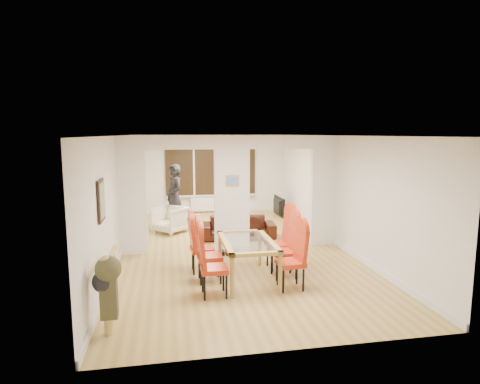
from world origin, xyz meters
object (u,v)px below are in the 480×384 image
object	(u,v)px
dining_chair_lb	(210,252)
armchair	(170,220)
bowl	(226,217)
bottle	(236,213)
dining_chair_la	(214,264)
dining_table	(247,260)
dining_chair_lc	(202,245)
sofa	(238,228)
coffee_table	(230,222)
dining_chair_ra	(291,258)
dining_chair_rc	(279,240)
dining_chair_rb	(284,248)
person	(174,197)
television	(276,206)

from	to	relation	value
dining_chair_lb	armchair	xyz separation A→B (m)	(-0.67, 3.81, -0.19)
armchair	bowl	world-z (taller)	armchair
bottle	bowl	xyz separation A→B (m)	(-0.27, 0.10, -0.12)
dining_chair_la	dining_table	bearing A→B (deg)	41.63
dining_chair_lc	sofa	distance (m)	2.62
coffee_table	dining_chair_ra	bearing A→B (deg)	-86.32
dining_chair_rc	sofa	size ratio (longest dim) A/B	0.62
dining_chair_rc	bottle	xyz separation A→B (m)	(-0.24, 3.64, -0.18)
dining_chair_lb	coffee_table	size ratio (longest dim) A/B	1.00
dining_chair_lb	dining_chair_rb	distance (m)	1.38
dining_chair_ra	bottle	size ratio (longest dim) A/B	3.69
bowl	dining_chair_la	bearing A→B (deg)	-100.64
dining_chair_rb	sofa	xyz separation A→B (m)	(-0.34, 2.90, -0.29)
dining_chair_lb	armchair	bearing A→B (deg)	98.16
sofa	dining_table	bearing A→B (deg)	-91.82
dining_table	person	bearing A→B (deg)	105.74
sofa	bowl	xyz separation A→B (m)	(-0.11, 1.32, 0.01)
dining_chair_la	dining_chair_ra	size ratio (longest dim) A/B	1.00
dining_chair_la	dining_chair_rb	size ratio (longest dim) A/B	0.97
dining_chair_rc	dining_chair_lc	bearing A→B (deg)	166.04
dining_chair_lb	television	size ratio (longest dim) A/B	1.01
dining_chair_ra	coffee_table	size ratio (longest dim) A/B	0.99
dining_chair_lc	television	xyz separation A→B (m)	(2.82, 4.92, -0.22)
armchair	coffee_table	world-z (taller)	armchair
sofa	coffee_table	size ratio (longest dim) A/B	1.72
dining_table	armchair	distance (m)	4.11
television	bowl	bearing A→B (deg)	123.88
dining_chair_ra	coffee_table	distance (m)	4.83
television	sofa	bearing A→B (deg)	145.85
dining_table	dining_chair_ra	size ratio (longest dim) A/B	1.49
dining_chair_lb	television	xyz separation A→B (m)	(2.72, 5.45, -0.23)
bowl	dining_chair_lb	bearing A→B (deg)	-102.34
armchair	television	size ratio (longest dim) A/B	0.72
dining_chair_rb	armchair	world-z (taller)	dining_chair_rb
armchair	television	bearing A→B (deg)	71.43
dining_chair_la	dining_chair_rb	world-z (taller)	dining_chair_rb
person	dining_chair_la	bearing A→B (deg)	-17.80
dining_chair_la	person	size ratio (longest dim) A/B	0.60
sofa	armchair	distance (m)	1.94
person	coffee_table	xyz separation A→B (m)	(1.56, -0.01, -0.78)
dining_table	sofa	xyz separation A→B (m)	(0.36, 2.96, -0.10)
dining_chair_la	dining_chair_rc	size ratio (longest dim) A/B	0.94
dining_chair_lb	dining_chair_lc	world-z (taller)	dining_chair_lb
dining_table	bowl	distance (m)	4.29
coffee_table	dining_chair_la	bearing A→B (deg)	-101.74
dining_chair_rc	person	bearing A→B (deg)	106.49
bowl	dining_chair_rb	bearing A→B (deg)	-83.79
armchair	bottle	bearing A→B (deg)	54.51
person	bottle	size ratio (longest dim) A/B	6.21
dining_chair_lb	dining_chair_lc	size ratio (longest dim) A/B	1.02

